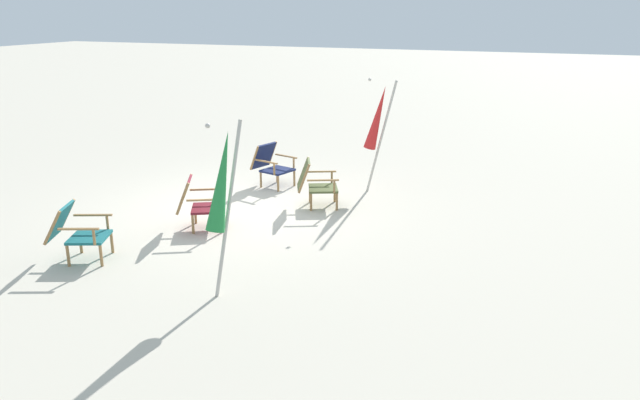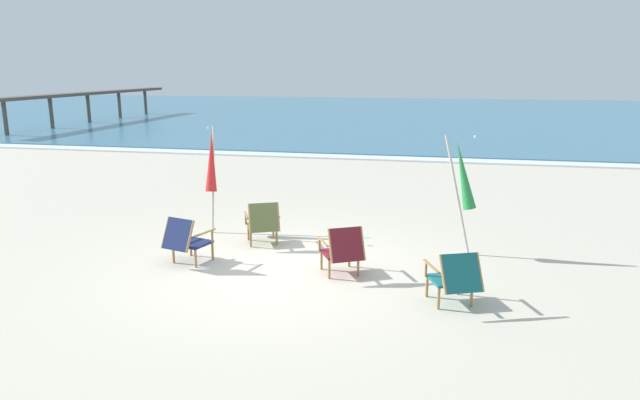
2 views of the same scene
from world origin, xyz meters
The scene contains 7 objects.
ground_plane centered at (0.00, 0.00, 0.00)m, with size 80.00×80.00×0.00m, color beige.
beach_chair_front_left centered at (-0.56, 1.13, 0.43)m, with size 0.81×0.86×0.81m.
beach_chair_far_center centered at (2.79, -0.95, 0.42)m, with size 0.82×0.92×0.78m.
beach_chair_mid_center centered at (-1.47, -0.13, 0.43)m, with size 0.74×0.84×0.80m.
beach_chair_front_right centered at (1.12, -0.12, 0.43)m, with size 0.84×0.89×0.81m.
umbrella_furled_green centered at (2.92, 1.41, 1.36)m, with size 0.61×0.35×2.07m.
umbrella_furled_red centered at (-1.80, 1.85, 1.36)m, with size 0.30×0.59×2.08m.
Camera 1 is at (8.86, 4.97, 3.29)m, focal length 35.00 mm.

